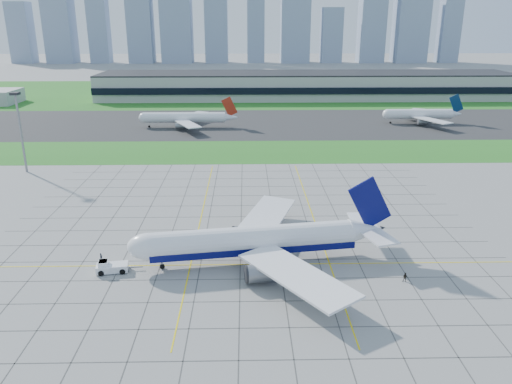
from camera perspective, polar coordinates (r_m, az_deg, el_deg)
ground at (r=103.05m, az=-1.80°, el=-7.78°), size 1400.00×1400.00×0.00m
grass_median at (r=187.87m, az=-1.57°, el=4.64°), size 700.00×35.00×0.04m
asphalt_taxiway at (r=241.55m, az=-1.51°, el=7.85°), size 700.00×75.00×0.04m
grass_far at (r=350.16m, az=-1.44°, el=11.30°), size 700.00×145.00×0.04m
apron_markings at (r=113.06m, az=-1.53°, el=-5.25°), size 120.00×130.00×0.03m
terminal at (r=326.55m, az=5.73°, el=12.05°), size 260.00×43.00×15.80m
light_mast at (r=175.09m, az=-25.42°, el=7.19°), size 2.50×2.50×25.60m
city_skyline at (r=612.31m, az=-2.29°, el=20.07°), size 523.00×32.40×160.00m
airliner at (r=100.42m, az=-0.08°, el=-5.59°), size 53.53×53.87×16.91m
pushback_tug at (r=102.00m, az=-16.29°, el=-8.21°), size 8.93×3.81×2.45m
crew_near at (r=106.88m, az=-17.27°, el=-7.14°), size 0.66×0.77×1.79m
crew_far at (r=98.62m, az=16.69°, el=-9.33°), size 1.11×0.99×1.88m
distant_jet_1 at (r=233.87m, az=-8.02°, el=8.42°), size 43.00×42.66×14.08m
distant_jet_2 at (r=253.31m, az=18.30°, el=8.46°), size 36.15×42.66×14.08m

